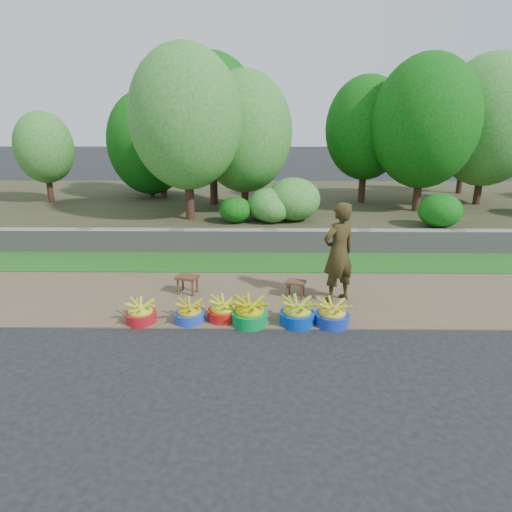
{
  "coord_description": "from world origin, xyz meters",
  "views": [
    {
      "loc": [
        -0.21,
        -5.78,
        2.9
      ],
      "look_at": [
        -0.3,
        1.3,
        0.75
      ],
      "focal_mm": 30.0,
      "sensor_mm": 36.0,
      "label": 1
    }
  ],
  "objects_px": {
    "stool_left": "(187,280)",
    "vendor_woman": "(339,253)",
    "basin_f": "(332,314)",
    "basin_b": "(189,313)",
    "stool_right": "(296,284)",
    "basin_c": "(223,310)",
    "basin_a": "(141,313)",
    "basin_e": "(297,313)",
    "basin_d": "(250,313)"
  },
  "relations": [
    {
      "from": "basin_d",
      "to": "vendor_woman",
      "type": "xyz_separation_m",
      "value": [
        1.47,
        0.92,
        0.69
      ]
    },
    {
      "from": "basin_a",
      "to": "vendor_woman",
      "type": "xyz_separation_m",
      "value": [
        3.15,
        0.89,
        0.72
      ]
    },
    {
      "from": "basin_c",
      "to": "stool_right",
      "type": "height_order",
      "value": "basin_c"
    },
    {
      "from": "basin_e",
      "to": "basin_f",
      "type": "distance_m",
      "value": 0.53
    },
    {
      "from": "basin_a",
      "to": "stool_left",
      "type": "distance_m",
      "value": 1.29
    },
    {
      "from": "basin_b",
      "to": "basin_e",
      "type": "xyz_separation_m",
      "value": [
        1.65,
        -0.04,
        0.02
      ]
    },
    {
      "from": "vendor_woman",
      "to": "basin_d",
      "type": "bearing_deg",
      "value": 2.14
    },
    {
      "from": "basin_a",
      "to": "basin_e",
      "type": "bearing_deg",
      "value": -0.5
    },
    {
      "from": "stool_right",
      "to": "basin_b",
      "type": "bearing_deg",
      "value": -149.45
    },
    {
      "from": "basin_c",
      "to": "vendor_woman",
      "type": "relative_size",
      "value": 0.29
    },
    {
      "from": "basin_a",
      "to": "basin_c",
      "type": "bearing_deg",
      "value": 4.62
    },
    {
      "from": "stool_right",
      "to": "basin_d",
      "type": "bearing_deg",
      "value": -126.43
    },
    {
      "from": "basin_b",
      "to": "basin_a",
      "type": "bearing_deg",
      "value": -178.86
    },
    {
      "from": "stool_left",
      "to": "basin_f",
      "type": "bearing_deg",
      "value": -26.84
    },
    {
      "from": "basin_f",
      "to": "vendor_woman",
      "type": "height_order",
      "value": "vendor_woman"
    },
    {
      "from": "basin_b",
      "to": "basin_f",
      "type": "height_order",
      "value": "basin_f"
    },
    {
      "from": "basin_b",
      "to": "vendor_woman",
      "type": "height_order",
      "value": "vendor_woman"
    },
    {
      "from": "vendor_woman",
      "to": "basin_e",
      "type": "bearing_deg",
      "value": 20.72
    },
    {
      "from": "basin_a",
      "to": "vendor_woman",
      "type": "distance_m",
      "value": 3.35
    },
    {
      "from": "basin_b",
      "to": "stool_left",
      "type": "bearing_deg",
      "value": 100.73
    },
    {
      "from": "basin_d",
      "to": "vendor_woman",
      "type": "relative_size",
      "value": 0.32
    },
    {
      "from": "basin_a",
      "to": "basin_c",
      "type": "xyz_separation_m",
      "value": [
        1.26,
        0.1,
        0.0
      ]
    },
    {
      "from": "stool_left",
      "to": "vendor_woman",
      "type": "bearing_deg",
      "value": -6.06
    },
    {
      "from": "basin_a",
      "to": "basin_c",
      "type": "distance_m",
      "value": 1.26
    },
    {
      "from": "basin_a",
      "to": "stool_right",
      "type": "height_order",
      "value": "basin_a"
    },
    {
      "from": "basin_e",
      "to": "vendor_woman",
      "type": "height_order",
      "value": "vendor_woman"
    },
    {
      "from": "basin_b",
      "to": "basin_e",
      "type": "distance_m",
      "value": 1.65
    },
    {
      "from": "basin_c",
      "to": "stool_left",
      "type": "bearing_deg",
      "value": 124.4
    },
    {
      "from": "vendor_woman",
      "to": "stool_left",
      "type": "bearing_deg",
      "value": -35.98
    },
    {
      "from": "basin_a",
      "to": "stool_right",
      "type": "distance_m",
      "value": 2.66
    },
    {
      "from": "vendor_woman",
      "to": "basin_b",
      "type": "bearing_deg",
      "value": -9.89
    },
    {
      "from": "basin_d",
      "to": "basin_e",
      "type": "xyz_separation_m",
      "value": [
        0.72,
        0.01,
        -0.0
      ]
    },
    {
      "from": "basin_a",
      "to": "basin_e",
      "type": "distance_m",
      "value": 2.4
    },
    {
      "from": "basin_d",
      "to": "basin_f",
      "type": "height_order",
      "value": "basin_d"
    },
    {
      "from": "basin_a",
      "to": "stool_left",
      "type": "bearing_deg",
      "value": 65.65
    },
    {
      "from": "stool_left",
      "to": "vendor_woman",
      "type": "xyz_separation_m",
      "value": [
        2.62,
        -0.28,
        0.59
      ]
    },
    {
      "from": "stool_left",
      "to": "basin_e",
      "type": "bearing_deg",
      "value": -32.43
    },
    {
      "from": "basin_b",
      "to": "basin_c",
      "type": "distance_m",
      "value": 0.52
    },
    {
      "from": "basin_e",
      "to": "vendor_woman",
      "type": "distance_m",
      "value": 1.37
    },
    {
      "from": "basin_b",
      "to": "stool_right",
      "type": "bearing_deg",
      "value": 30.55
    },
    {
      "from": "basin_f",
      "to": "vendor_woman",
      "type": "relative_size",
      "value": 0.3
    },
    {
      "from": "basin_c",
      "to": "stool_left",
      "type": "xyz_separation_m",
      "value": [
        -0.73,
        1.07,
        0.12
      ]
    },
    {
      "from": "basin_d",
      "to": "stool_right",
      "type": "xyz_separation_m",
      "value": [
        0.78,
        1.05,
        0.07
      ]
    },
    {
      "from": "basin_b",
      "to": "vendor_woman",
      "type": "distance_m",
      "value": 2.65
    },
    {
      "from": "basin_b",
      "to": "basin_e",
      "type": "height_order",
      "value": "basin_e"
    },
    {
      "from": "basin_c",
      "to": "basin_b",
      "type": "bearing_deg",
      "value": -170.37
    },
    {
      "from": "basin_c",
      "to": "basin_a",
      "type": "bearing_deg",
      "value": -175.38
    },
    {
      "from": "basin_d",
      "to": "basin_e",
      "type": "distance_m",
      "value": 0.72
    },
    {
      "from": "stool_left",
      "to": "basin_a",
      "type": "bearing_deg",
      "value": -114.35
    },
    {
      "from": "stool_left",
      "to": "vendor_woman",
      "type": "height_order",
      "value": "vendor_woman"
    }
  ]
}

